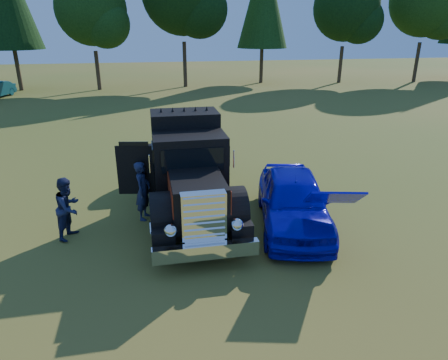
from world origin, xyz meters
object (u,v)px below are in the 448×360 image
at_px(spectator_near, 143,191).
at_px(spectator_far, 68,208).
at_px(diamond_t_truck, 189,174).
at_px(hotrod_coupe, 294,200).

relative_size(spectator_near, spectator_far, 1.04).
xyz_separation_m(diamond_t_truck, hotrod_coupe, (2.82, -1.46, -0.48)).
bearing_deg(spectator_near, diamond_t_truck, -64.57).
height_order(diamond_t_truck, spectator_far, diamond_t_truck).
bearing_deg(hotrod_coupe, spectator_near, 162.97).
distance_m(hotrod_coupe, spectator_far, 6.22).
height_order(hotrod_coupe, spectator_far, hotrod_coupe).
height_order(diamond_t_truck, spectator_near, diamond_t_truck).
xyz_separation_m(diamond_t_truck, spectator_far, (-3.38, -0.92, -0.42)).
bearing_deg(diamond_t_truck, spectator_far, -164.68).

